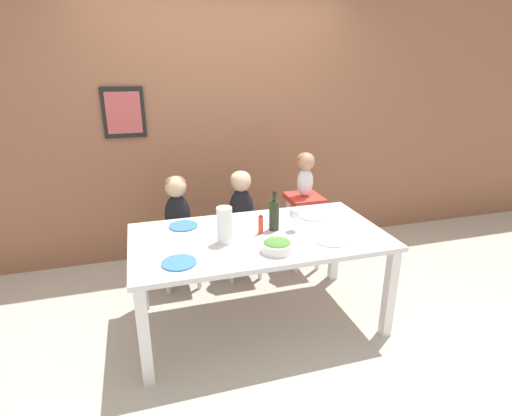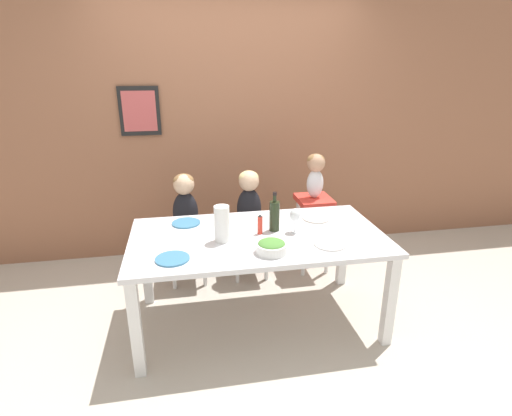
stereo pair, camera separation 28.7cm
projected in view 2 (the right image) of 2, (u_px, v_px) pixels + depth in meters
ground_plane at (258, 320)px, 3.12m from camera, size 14.00×14.00×0.00m
wall_back at (232, 121)px, 3.94m from camera, size 10.00×0.09×2.70m
dining_table at (258, 245)px, 2.90m from camera, size 1.81×0.97×0.73m
chair_far_left at (187, 241)px, 3.57m from camera, size 0.36×0.41×0.47m
chair_far_center at (249, 236)px, 3.67m from camera, size 0.36×0.41×0.47m
chair_right_highchair at (313, 215)px, 3.72m from camera, size 0.31×0.35×0.73m
person_child_left at (185, 201)px, 3.45m from camera, size 0.22×0.19×0.54m
person_child_center at (249, 197)px, 3.54m from camera, size 0.22×0.19×0.54m
person_baby_right at (316, 171)px, 3.57m from camera, size 0.16×0.17×0.41m
wine_bottle at (274, 215)px, 2.91m from camera, size 0.07×0.07×0.30m
paper_towel_roll at (222, 224)px, 2.73m from camera, size 0.11×0.11×0.26m
wine_glass_near at (295, 215)px, 2.87m from camera, size 0.08×0.08×0.18m
salad_bowl_large at (271, 246)px, 2.59m from camera, size 0.21×0.21×0.09m
dinner_plate_front_left at (172, 259)px, 2.51m from camera, size 0.22×0.22×0.01m
dinner_plate_back_left at (186, 223)px, 3.07m from camera, size 0.22×0.22×0.01m
dinner_plate_back_right at (316, 218)px, 3.16m from camera, size 0.22×0.22×0.01m
dinner_plate_front_right at (330, 244)px, 2.71m from camera, size 0.22×0.22×0.01m
condiment_bottle_hot_sauce at (260, 224)px, 2.87m from camera, size 0.04×0.04×0.15m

